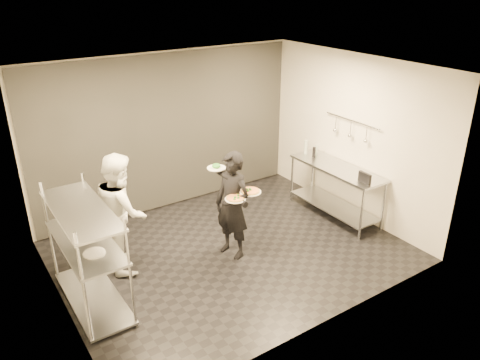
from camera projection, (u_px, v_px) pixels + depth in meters
room_shell at (191, 145)px, 7.61m from camera, size 5.00×4.00×2.80m
pass_rack at (87, 251)px, 5.87m from camera, size 0.60×1.60×1.50m
prep_counter at (336, 182)px, 8.14m from camera, size 0.60×1.80×0.92m
utensil_rail at (351, 129)px, 7.89m from camera, size 0.07×1.20×0.31m
waiter at (233, 206)px, 6.89m from camera, size 0.54×0.69×1.65m
chef at (122, 211)px, 6.62m from camera, size 0.83×0.97×1.74m
pizza_plate_near at (235, 198)px, 6.62m from camera, size 0.30×0.30×0.05m
pizza_plate_far at (250, 191)px, 6.76m from camera, size 0.32×0.32×0.05m
salad_plate at (216, 167)px, 6.84m from camera, size 0.28×0.28×0.07m
pos_monitor at (365, 178)px, 7.37m from camera, size 0.05×0.24×0.17m
bottle_green at (306, 147)px, 8.56m from camera, size 0.07×0.07×0.25m
bottle_clear at (316, 150)px, 8.50m from camera, size 0.06×0.06×0.19m
bottle_dark at (314, 152)px, 8.41m from camera, size 0.05×0.05×0.19m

